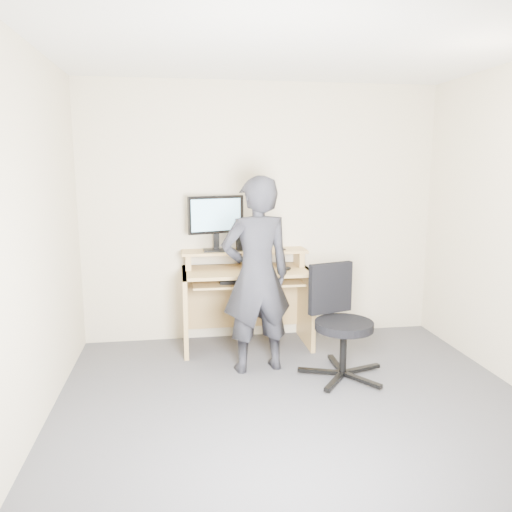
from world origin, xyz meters
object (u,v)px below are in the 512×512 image
object	(u,v)px
monitor	(216,218)
person	(257,276)
desk	(245,288)
office_chair	(339,317)

from	to	relation	value
monitor	person	world-z (taller)	person
desk	office_chair	distance (m)	1.08
monitor	office_chair	distance (m)	1.49
office_chair	desk	bearing A→B (deg)	110.85
desk	office_chair	world-z (taller)	office_chair
monitor	person	distance (m)	0.86
person	desk	bearing A→B (deg)	-99.06
desk	person	size ratio (longest dim) A/B	0.73
office_chair	monitor	bearing A→B (deg)	118.84
desk	office_chair	size ratio (longest dim) A/B	1.34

